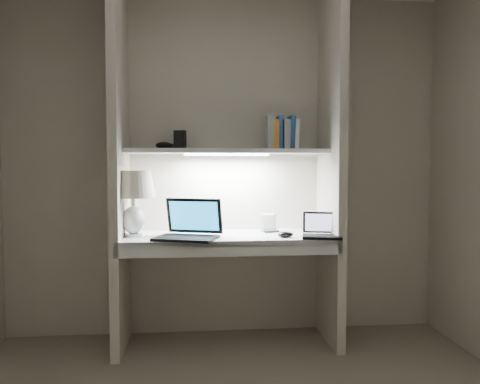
{
  "coord_description": "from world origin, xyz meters",
  "views": [
    {
      "loc": [
        -0.22,
        -1.99,
        1.24
      ],
      "look_at": [
        0.07,
        1.05,
        1.08
      ],
      "focal_mm": 35.0,
      "sensor_mm": 36.0,
      "label": 1
    }
  ],
  "objects": [
    {
      "name": "alcove_panel_left",
      "position": [
        -0.73,
        1.23,
        1.25
      ],
      "size": [
        0.06,
        0.55,
        2.5
      ],
      "primitive_type": "cube",
      "color": "beige",
      "rests_on": "floor"
    },
    {
      "name": "back_wall",
      "position": [
        0.0,
        1.5,
        1.25
      ],
      "size": [
        3.2,
        0.01,
        2.5
      ],
      "primitive_type": "cube",
      "color": "beige",
      "rests_on": "floor"
    },
    {
      "name": "strip_light",
      "position": [
        0.0,
        1.32,
        1.33
      ],
      "size": [
        0.6,
        0.04,
        0.02
      ],
      "primitive_type": "cube",
      "color": "white",
      "rests_on": "shelf"
    },
    {
      "name": "shelf_gadget",
      "position": [
        -0.44,
        1.4,
        1.39
      ],
      "size": [
        0.14,
        0.11,
        0.05
      ],
      "primitive_type": "ellipsoid",
      "rotation": [
        0.0,
        0.0,
        0.22
      ],
      "color": "black",
      "rests_on": "shelf"
    },
    {
      "name": "cable_coil",
      "position": [
        0.34,
        1.34,
        0.78
      ],
      "size": [
        0.12,
        0.12,
        0.01
      ],
      "primitive_type": "torus",
      "rotation": [
        0.0,
        0.0,
        -0.3
      ],
      "color": "black",
      "rests_on": "desk"
    },
    {
      "name": "laptop_main",
      "position": [
        -0.26,
        1.1,
        0.83
      ],
      "size": [
        0.47,
        0.44,
        0.26
      ],
      "rotation": [
        0.0,
        0.0,
        -0.33
      ],
      "color": "black",
      "rests_on": "desk"
    },
    {
      "name": "laptop_netbook",
      "position": [
        0.62,
        1.05,
        0.81
      ],
      "size": [
        0.3,
        0.28,
        0.17
      ],
      "rotation": [
        0.0,
        0.0,
        -0.24
      ],
      "color": "black",
      "rests_on": "desk"
    },
    {
      "name": "sticky_note",
      "position": [
        -0.45,
        1.19,
        0.77
      ],
      "size": [
        0.07,
        0.07,
        0.0
      ],
      "primitive_type": "cube",
      "rotation": [
        0.0,
        0.0,
        -0.09
      ],
      "color": "gold",
      "rests_on": "desk"
    },
    {
      "name": "shelf",
      "position": [
        0.0,
        1.32,
        1.35
      ],
      "size": [
        1.4,
        0.36,
        0.03
      ],
      "primitive_type": "cube",
      "color": "silver",
      "rests_on": "back_wall"
    },
    {
      "name": "desk",
      "position": [
        0.0,
        1.23,
        0.75
      ],
      "size": [
        1.4,
        0.55,
        0.04
      ],
      "primitive_type": "cube",
      "color": "white",
      "rests_on": "alcove_panel_left"
    },
    {
      "name": "alcove_panel_right",
      "position": [
        0.73,
        1.23,
        1.25
      ],
      "size": [
        0.06,
        0.55,
        2.5
      ],
      "primitive_type": "cube",
      "color": "beige",
      "rests_on": "floor"
    },
    {
      "name": "shelf_box",
      "position": [
        -0.33,
        1.4,
        1.43
      ],
      "size": [
        0.09,
        0.08,
        0.13
      ],
      "primitive_type": "cube",
      "rotation": [
        0.0,
        0.0,
        -0.28
      ],
      "color": "black",
      "rests_on": "shelf"
    },
    {
      "name": "book_row",
      "position": [
        0.4,
        1.33,
        1.48
      ],
      "size": [
        0.22,
        0.16,
        0.24
      ],
      "color": "white",
      "rests_on": "shelf"
    },
    {
      "name": "table_lamp",
      "position": [
        -0.64,
        1.21,
        1.07
      ],
      "size": [
        0.3,
        0.3,
        0.45
      ],
      "color": "white",
      "rests_on": "desk"
    },
    {
      "name": "desk_apron",
      "position": [
        0.0,
        0.96,
        0.72
      ],
      "size": [
        1.46,
        0.03,
        0.1
      ],
      "primitive_type": "cube",
      "color": "silver",
      "rests_on": "desk"
    },
    {
      "name": "speaker",
      "position": [
        0.31,
        1.35,
        0.83
      ],
      "size": [
        0.11,
        0.1,
        0.13
      ],
      "primitive_type": "cube",
      "rotation": [
        0.0,
        0.0,
        -0.41
      ],
      "color": "silver",
      "rests_on": "desk"
    },
    {
      "name": "mouse",
      "position": [
        0.38,
        1.07,
        0.79
      ],
      "size": [
        0.11,
        0.07,
        0.04
      ],
      "primitive_type": "ellipsoid",
      "rotation": [
        0.0,
        0.0,
        0.07
      ],
      "color": "black",
      "rests_on": "desk"
    }
  ]
}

